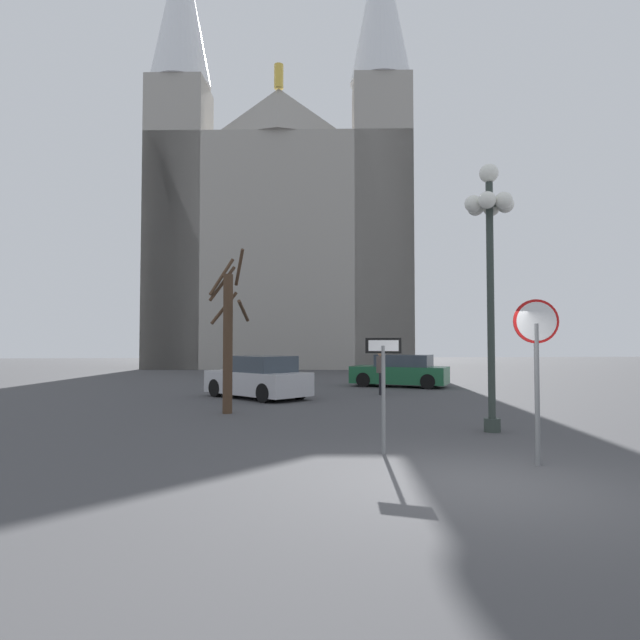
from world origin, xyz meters
TOP-DOWN VIEW (x-y plane):
  - ground_plane at (0.00, 0.00)m, footprint 120.00×120.00m
  - cathedral at (-1.99, 35.22)m, footprint 20.76×12.54m
  - stop_sign at (1.39, 1.03)m, footprint 0.72×0.18m
  - one_way_arrow_sign at (-0.92, 2.10)m, footprint 0.61×0.30m
  - street_lamp at (1.98, 4.20)m, footprint 1.14×1.04m
  - bare_tree at (-4.12, 7.88)m, footprint 1.16×1.15m
  - parked_car_near_silver at (-3.37, 11.86)m, footprint 3.95×4.22m
  - parked_car_far_green at (2.85, 16.09)m, footprint 4.50×3.47m
  - pedestrian_walking at (1.22, 12.59)m, footprint 0.32×0.32m

SIDE VIEW (x-z plane):
  - ground_plane at x=0.00m, z-range 0.00..0.00m
  - parked_car_far_green at x=2.85m, z-range -0.04..1.39m
  - parked_car_near_silver at x=-3.37m, z-range -0.05..1.46m
  - pedestrian_walking at x=1.22m, z-range 0.18..1.85m
  - one_way_arrow_sign at x=-0.92m, z-range 0.32..2.39m
  - stop_sign at x=1.39m, z-range 0.52..3.22m
  - bare_tree at x=-4.12m, z-range -0.11..4.50m
  - street_lamp at x=1.98m, z-range 1.32..7.35m
  - cathedral at x=-1.99m, z-range -6.18..28.72m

